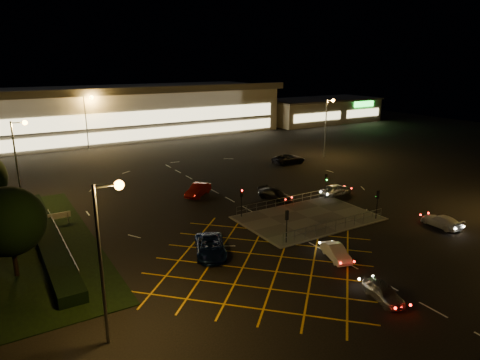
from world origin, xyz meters
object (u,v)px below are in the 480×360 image
car_left_blue (210,246)px  car_east_grey (289,159)px  signal_ne (326,181)px  car_circ_red (198,190)px  car_right_silver (336,190)px  car_near_silver (383,292)px  signal_se (378,199)px  signal_nw (242,197)px  car_far_dkgrey (275,195)px  car_approach_white (441,221)px  signal_sw (287,220)px  car_queue_white (336,252)px

car_left_blue → car_east_grey: car_east_grey is taller
signal_ne → car_circ_red: signal_ne is taller
car_right_silver → car_near_silver: bearing=142.4°
signal_se → signal_nw: size_ratio=1.00×
signal_ne → car_circ_red: 15.85m
signal_se → car_far_dkgrey: (-5.34, 10.99, -1.69)m
signal_se → car_near_silver: size_ratio=0.86×
car_east_grey → car_approach_white: 30.37m
car_east_grey → car_approach_white: (-3.53, -30.16, -0.17)m
car_far_dkgrey → car_approach_white: car_far_dkgrey is taller
signal_se → car_near_silver: 16.57m
signal_sw → car_right_silver: 16.80m
car_far_dkgrey → car_approach_white: 18.48m
car_left_blue → car_approach_white: size_ratio=1.29×
signal_se → car_near_silver: (-11.96, -11.33, -1.74)m
signal_nw → car_left_blue: signal_nw is taller
car_near_silver → car_right_silver: car_right_silver is taller
car_queue_white → car_east_grey: car_east_grey is taller
car_near_silver → car_right_silver: 24.52m
car_circ_red → car_east_grey: (20.31, 7.88, 0.04)m
signal_sw → signal_ne: 14.41m
car_queue_white → car_approach_white: size_ratio=0.88×
signal_sw → signal_se: bearing=-180.0°
signal_se → car_approach_white: bearing=130.3°
car_near_silver → car_circ_red: (-0.68, 28.74, 0.13)m
car_near_silver → car_east_grey: bearing=74.8°
car_near_silver → car_queue_white: bearing=88.6°
signal_sw → signal_ne: size_ratio=1.00×
signal_ne → car_right_silver: bearing=14.3°
car_far_dkgrey → car_east_grey: size_ratio=0.82×
car_left_blue → car_right_silver: car_left_blue is taller
signal_nw → car_far_dkgrey: size_ratio=0.68×
signal_sw → car_circ_red: signal_sw is taller
car_near_silver → car_far_dkgrey: 23.28m
car_queue_white → car_left_blue: car_left_blue is taller
car_far_dkgrey → car_queue_white: bearing=-120.4°
car_near_silver → car_far_dkgrey: bearing=86.5°
car_circ_red → signal_sw: bearing=-36.0°
car_near_silver → car_east_grey: size_ratio=0.65×
car_near_silver → car_east_grey: 41.55m
car_right_silver → car_far_dkgrey: bearing=70.7°
car_left_blue → car_far_dkgrey: size_ratio=1.18×
car_far_dkgrey → car_circ_red: (-7.30, 6.42, 0.08)m
signal_se → signal_ne: size_ratio=1.00×
car_left_blue → car_far_dkgrey: (13.75, 9.40, -0.09)m
car_queue_white → car_circ_red: car_circ_red is taller
signal_ne → car_circ_red: size_ratio=0.69×
signal_sw → car_queue_white: bearing=110.0°
signal_sw → car_far_dkgrey: bearing=-121.2°
signal_ne → car_near_silver: (-11.96, -19.32, -1.74)m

